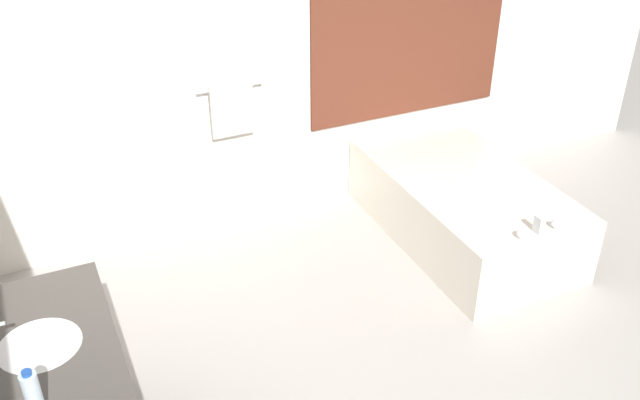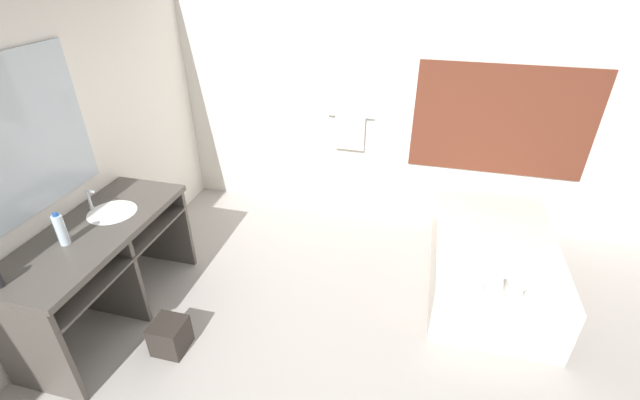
# 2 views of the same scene
# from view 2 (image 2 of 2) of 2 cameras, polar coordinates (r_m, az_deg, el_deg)

# --- Properties ---
(ground_plane) EXTENTS (16.00, 16.00, 0.00)m
(ground_plane) POSITION_cam_2_polar(r_m,az_deg,el_deg) (3.46, 1.54, -20.46)
(ground_plane) COLOR #A8A39E
(ground_plane) RESTS_ON ground
(wall_back_with_blinds) EXTENTS (7.40, 0.13, 2.70)m
(wall_back_with_blinds) POSITION_cam_2_polar(r_m,az_deg,el_deg) (4.57, 8.69, 13.19)
(wall_back_with_blinds) COLOR white
(wall_back_with_blinds) RESTS_ON ground_plane
(wall_left_with_mirror) EXTENTS (0.08, 7.40, 2.70)m
(wall_left_with_mirror) POSITION_cam_2_polar(r_m,az_deg,el_deg) (3.67, -34.51, 3.68)
(wall_left_with_mirror) COLOR white
(wall_left_with_mirror) RESTS_ON ground_plane
(vanity_counter) EXTENTS (0.67, 1.57, 0.88)m
(vanity_counter) POSITION_cam_2_polar(r_m,az_deg,el_deg) (3.76, -27.00, -5.99)
(vanity_counter) COLOR #4C4742
(vanity_counter) RESTS_ON ground_plane
(sink_faucet) EXTENTS (0.09, 0.04, 0.18)m
(sink_faucet) POSITION_cam_2_polar(r_m,az_deg,el_deg) (3.84, -28.36, 0.01)
(sink_faucet) COLOR silver
(sink_faucet) RESTS_ON vanity_counter
(bathtub) EXTENTS (1.01, 1.83, 0.64)m
(bathtub) POSITION_cam_2_polar(r_m,az_deg,el_deg) (4.23, 21.78, -6.57)
(bathtub) COLOR silver
(bathtub) RESTS_ON ground_plane
(water_bottle_1) EXTENTS (0.07, 0.07, 0.25)m
(water_bottle_1) POSITION_cam_2_polar(r_m,az_deg,el_deg) (3.48, -31.27, -3.40)
(water_bottle_1) COLOR silver
(water_bottle_1) RESTS_ON vanity_counter
(waste_bin) EXTENTS (0.24, 0.24, 0.26)m
(waste_bin) POSITION_cam_2_polar(r_m,az_deg,el_deg) (3.61, -19.36, -16.70)
(waste_bin) COLOR #2D2823
(waste_bin) RESTS_ON ground_plane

